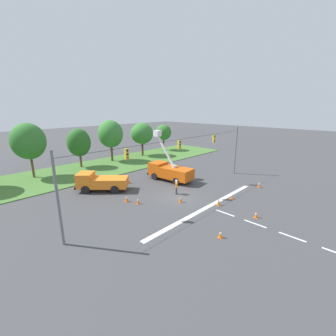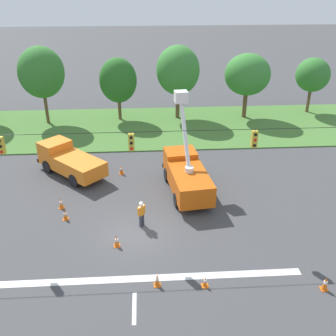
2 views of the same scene
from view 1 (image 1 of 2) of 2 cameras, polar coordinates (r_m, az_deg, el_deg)
The scene contains 21 objects.
ground_plane at distance 26.11m, azimuth 2.68°, elevation -7.23°, with size 200.00×200.00×0.00m, color #424244.
grass_verge at distance 39.70m, azimuth -17.19°, elevation 0.06°, with size 56.00×12.00×0.10m, color #477533.
lane_markings at distance 23.17m, azimuth 13.14°, elevation -10.66°, with size 17.60×15.25×0.01m.
signal_gantry at distance 24.75m, azimuth 2.78°, elevation 2.29°, with size 26.20×0.33×7.20m.
tree_west at distance 37.06m, azimuth -31.93°, elevation 5.77°, with size 4.53×4.47×7.90m.
tree_centre at distance 40.25m, azimuth -21.68°, elevation 5.99°, with size 3.85×3.41×6.58m.
tree_east at distance 43.13m, azimuth -14.38°, elevation 8.36°, with size 4.46×4.69×7.70m.
tree_far_east at distance 47.12m, azimuth -6.62°, elevation 8.68°, with size 4.76×4.46×6.85m.
tree_east_end at distance 53.13m, azimuth -1.16°, elevation 9.02°, with size 3.63×3.72×6.07m.
utility_truck_bucket_lift at distance 31.31m, azimuth 0.33°, elevation -0.64°, with size 3.18×6.80×6.83m.
utility_truck_support_near at distance 28.72m, azimuth -16.77°, elevation -3.33°, with size 5.95×5.94×2.26m.
road_worker at distance 26.45m, azimuth 2.15°, elevation -4.60°, with size 0.48×0.51×1.77m.
traffic_cone_foreground_left at distance 24.47m, azimuth 3.21°, elevation -7.85°, with size 0.36×0.36×0.77m.
traffic_cone_foreground_right at distance 31.12m, azimuth 22.16°, elevation -3.84°, with size 0.36×0.36×0.80m.
traffic_cone_mid_left at distance 30.73m, azimuth -9.89°, elevation -3.18°, with size 0.36×0.36×0.78m.
traffic_cone_mid_right at distance 22.79m, azimuth 21.49°, elevation -10.87°, with size 0.36×0.36×0.71m.
traffic_cone_near_bucket at distance 18.82m, azimuth 13.20°, elevation -15.97°, with size 0.36×0.36×0.69m.
traffic_cone_lane_edge_a at distance 24.35m, azimuth 12.72°, elevation -8.38°, with size 0.36×0.36×0.75m.
traffic_cone_lane_edge_b at distance 24.27m, azimuth -7.61°, elevation -8.20°, with size 0.36×0.36×0.75m.
traffic_cone_far_left at distance 26.25m, azimuth 15.89°, elevation -7.01°, with size 0.36×0.36×0.61m.
traffic_cone_far_right at distance 25.00m, azimuth -10.50°, elevation -7.53°, with size 0.36×0.36×0.81m.
Camera 1 is at (-18.18, -15.88, 9.96)m, focal length 24.00 mm.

